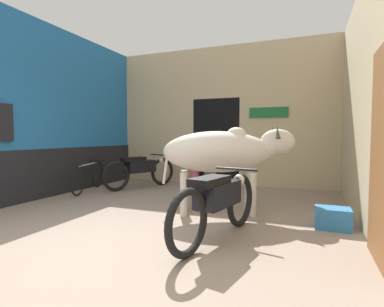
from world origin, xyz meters
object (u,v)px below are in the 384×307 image
at_px(bicycle, 88,176).
at_px(crate, 333,218).
at_px(shopkeeper_seated, 211,160).
at_px(cow, 224,152).
at_px(motorcycle_far, 140,169).
at_px(motorcycle_near, 218,201).
at_px(plastic_stool, 195,177).

relative_size(bicycle, crate, 3.77).
bearing_deg(bicycle, shopkeeper_seated, 33.26).
xyz_separation_m(bicycle, crate, (4.88, -1.01, -0.20)).
distance_m(cow, motorcycle_far, 2.94).
height_order(bicycle, crate, bicycle).
distance_m(motorcycle_far, bicycle, 1.17).
bearing_deg(crate, motorcycle_near, -143.83).
distance_m(bicycle, shopkeeper_seated, 2.86).
bearing_deg(motorcycle_near, bicycle, 151.30).
bearing_deg(plastic_stool, motorcycle_far, -144.67).
xyz_separation_m(motorcycle_far, crate, (4.01, -1.78, -0.31)).
bearing_deg(motorcycle_far, plastic_stool, 35.33).
distance_m(motorcycle_near, plastic_stool, 3.86).
height_order(cow, motorcycle_far, cow).
bearing_deg(motorcycle_near, motorcycle_far, 134.75).
xyz_separation_m(plastic_stool, crate, (2.93, -2.54, -0.08)).
distance_m(cow, shopkeeper_seated, 2.52).
bearing_deg(motorcycle_far, crate, -23.92).
height_order(motorcycle_far, crate, motorcycle_far).
distance_m(cow, bicycle, 3.47).
bearing_deg(motorcycle_far, motorcycle_near, -45.25).
bearing_deg(shopkeeper_seated, motorcycle_far, -152.30).
bearing_deg(plastic_stool, cow, -58.94).
bearing_deg(motorcycle_far, shopkeeper_seated, 27.70).
relative_size(motorcycle_far, crate, 4.09).
distance_m(bicycle, crate, 4.99).
bearing_deg(motorcycle_near, plastic_stool, 115.01).
relative_size(shopkeeper_seated, plastic_stool, 3.05).
relative_size(cow, shopkeeper_seated, 1.72).
distance_m(plastic_stool, crate, 3.88).
bearing_deg(crate, motorcycle_far, 156.08).
distance_m(motorcycle_far, plastic_stool, 1.34).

